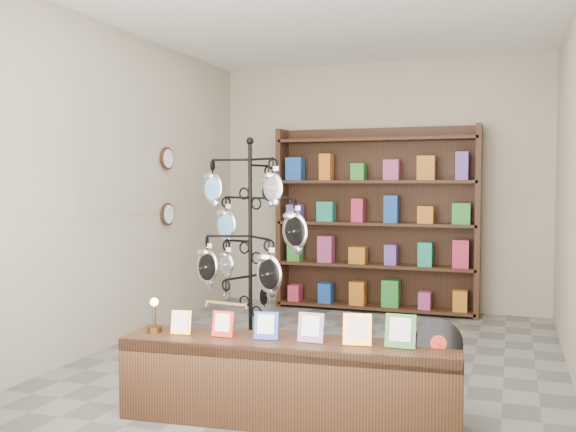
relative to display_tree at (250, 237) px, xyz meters
The scene contains 6 objects.
ground 1.29m from the display_tree, 46.71° to the left, with size 5.00×5.00×0.00m, color slate.
room_envelope 1.01m from the display_tree, 46.71° to the left, with size 5.00×5.00×5.00m.
display_tree is the anchor object (origin of this frame).
front_shelf 1.44m from the display_tree, 55.42° to the right, with size 2.19×0.63×0.76m.
back_shelving 2.83m from the display_tree, 80.55° to the left, with size 2.42×0.36×2.20m.
wall_clocks 2.02m from the display_tree, 139.36° to the left, with size 0.03×0.24×0.84m.
Camera 1 is at (1.54, -5.29, 1.54)m, focal length 40.00 mm.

